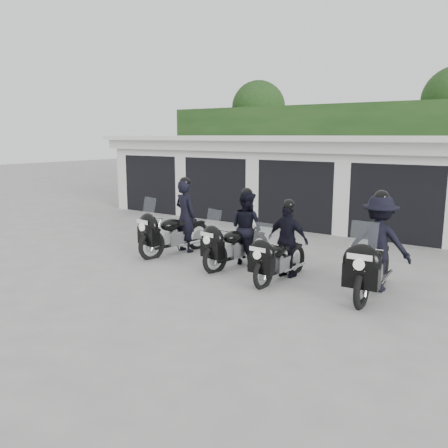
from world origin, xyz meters
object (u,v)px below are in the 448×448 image
Objects in this scene: police_bike_a at (176,223)px; police_bike_d at (376,249)px; police_bike_c at (284,245)px; police_bike_b at (241,232)px.

police_bike_d reaches higher than police_bike_a.
police_bike_d reaches higher than police_bike_c.
police_bike_b is (1.97, 0.00, -0.01)m from police_bike_a.
police_bike_b is at bearing 10.39° from police_bike_a.
police_bike_b is at bearing 173.16° from police_bike_d.
police_bike_b is at bearing 167.18° from police_bike_c.
police_bike_c is at bearing -177.67° from police_bike_d.
police_bike_a is 1.08× the size of police_bike_b.
police_bike_d is (3.16, -0.15, 0.08)m from police_bike_b.
police_bike_a is at bearing 176.43° from police_bike_c.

